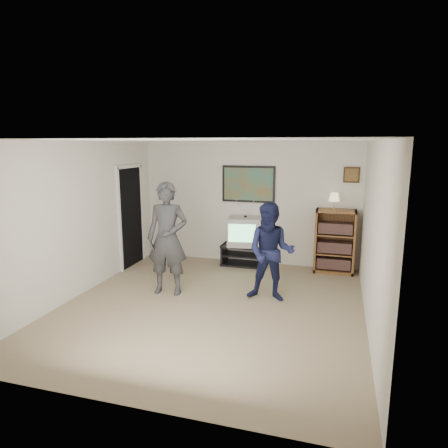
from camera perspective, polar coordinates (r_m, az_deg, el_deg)
The scene contains 13 objects.
room_shell at distance 6.22m, azimuth -0.85°, elevation 0.20°, with size 4.51×5.00×2.51m.
media_stand at distance 8.25m, azimuth 2.70°, elevation -4.42°, with size 0.85×0.47×0.43m.
crt_television at distance 8.11m, azimuth 3.05°, elevation -1.03°, with size 0.68×0.58×0.58m, color #ABAAA6, non-canonical shape.
bookshelf at distance 7.99m, azimuth 15.53°, elevation -2.39°, with size 0.75×0.43×1.23m, color brown, non-canonical shape.
table_lamp at distance 7.83m, azimuth 15.45°, elevation 3.13°, with size 0.20×0.20×0.32m, color #FFF1C1, non-canonical shape.
person_tall at distance 6.60m, azimuth -8.08°, elevation -2.07°, with size 0.68×0.45×1.87m, color #333336.
person_short at distance 6.32m, azimuth 6.70°, elevation -4.03°, with size 0.76×0.59×1.57m, color #161B3E.
controller_left at distance 6.79m, azimuth -7.41°, elevation 0.08°, with size 0.04×0.12×0.04m, color white.
controller_right at distance 6.47m, azimuth 7.48°, elevation -1.90°, with size 0.03×0.12×0.03m, color white.
poster at distance 8.20m, azimuth 3.51°, elevation 5.71°, with size 1.10×0.03×0.75m, color black.
air_vent at distance 8.32m, azimuth -0.19°, elevation 7.88°, with size 0.28×0.02×0.14m, color white.
small_picture at distance 8.00m, azimuth 17.76°, elevation 6.70°, with size 0.30×0.03×0.30m, color #31200F.
doorway at distance 8.28m, azimuth -13.20°, elevation 0.94°, with size 0.03×0.85×2.00m, color black.
Camera 1 is at (1.79, -5.49, 2.45)m, focal length 32.00 mm.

